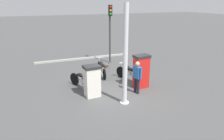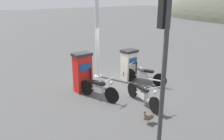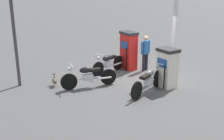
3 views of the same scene
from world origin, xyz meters
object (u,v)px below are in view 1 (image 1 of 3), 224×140
object	(u,v)px
attendant_person	(137,76)
wandering_duck	(107,65)
motorcycle_far_pump	(84,80)
roadside_traffic_light	(110,24)
fuel_pump_far	(92,81)
motorcycle_extra	(101,68)
fuel_pump_near	(141,71)
canopy_support_pole	(125,58)
motorcycle_near_pump	(129,72)

from	to	relation	value
attendant_person	wandering_duck	xyz separation A→B (m)	(4.16, -0.13, -0.67)
motorcycle_far_pump	roadside_traffic_light	xyz separation A→B (m)	(3.77, -3.01, 2.25)
fuel_pump_far	motorcycle_extra	size ratio (longest dim) A/B	0.70
fuel_pump_near	canopy_support_pole	xyz separation A→B (m)	(-1.23, 1.55, 1.15)
fuel_pump_near	canopy_support_pole	bearing A→B (deg)	128.40
wandering_duck	motorcycle_far_pump	bearing A→B (deg)	139.48
motorcycle_extra	roadside_traffic_light	distance (m)	3.44
motorcycle_extra	canopy_support_pole	distance (m)	4.12
motorcycle_near_pump	fuel_pump_far	bearing A→B (deg)	114.17
motorcycle_far_pump	wandering_duck	world-z (taller)	motorcycle_far_pump
fuel_pump_near	motorcycle_far_pump	bearing A→B (deg)	70.88
motorcycle_extra	fuel_pump_near	bearing A→B (deg)	-155.33
fuel_pump_far	attendant_person	bearing A→B (deg)	-104.47
attendant_person	canopy_support_pole	bearing A→B (deg)	124.69
fuel_pump_far	canopy_support_pole	bearing A→B (deg)	-139.20
motorcycle_near_pump	motorcycle_extra	size ratio (longest dim) A/B	0.88
fuel_pump_near	fuel_pump_far	distance (m)	2.61
motorcycle_far_pump	attendant_person	size ratio (longest dim) A/B	1.28
motorcycle_extra	attendant_person	world-z (taller)	attendant_person
fuel_pump_near	motorcycle_extra	size ratio (longest dim) A/B	0.80
canopy_support_pole	fuel_pump_near	bearing A→B (deg)	-51.60
motorcycle_far_pump	motorcycle_extra	distance (m)	2.24
motorcycle_extra	attendant_person	size ratio (longest dim) A/B	1.36
motorcycle_far_pump	attendant_person	world-z (taller)	attendant_person
attendant_person	roadside_traffic_light	xyz separation A→B (m)	(5.24, -0.84, 1.82)
fuel_pump_near	roadside_traffic_light	world-z (taller)	roadside_traffic_light
fuel_pump_near	motorcycle_extra	distance (m)	2.86
fuel_pump_far	motorcycle_extra	distance (m)	2.95
attendant_person	roadside_traffic_light	world-z (taller)	roadside_traffic_light
fuel_pump_far	fuel_pump_near	bearing A→B (deg)	-90.01
fuel_pump_near	fuel_pump_far	world-z (taller)	fuel_pump_near
fuel_pump_near	motorcycle_far_pump	size ratio (longest dim) A/B	0.85
fuel_pump_near	fuel_pump_far	bearing A→B (deg)	89.99
motorcycle_near_pump	canopy_support_pole	world-z (taller)	canopy_support_pole
wandering_duck	attendant_person	bearing A→B (deg)	178.27
fuel_pump_near	attendant_person	world-z (taller)	fuel_pump_near
motorcycle_extra	canopy_support_pole	bearing A→B (deg)	174.48
motorcycle_extra	roadside_traffic_light	size ratio (longest dim) A/B	0.54
fuel_pump_far	wandering_duck	distance (m)	4.27
motorcycle_extra	wandering_duck	size ratio (longest dim) A/B	4.54
motorcycle_extra	roadside_traffic_light	bearing A→B (deg)	-34.61
attendant_person	canopy_support_pole	distance (m)	1.66
wandering_duck	roadside_traffic_light	size ratio (longest dim) A/B	0.12
motorcycle_extra	canopy_support_pole	xyz separation A→B (m)	(-3.79, 0.37, 1.56)
motorcycle_near_pump	roadside_traffic_light	size ratio (longest dim) A/B	0.47
motorcycle_near_pump	canopy_support_pole	xyz separation A→B (m)	(-2.34, 1.43, 1.54)
roadside_traffic_light	motorcycle_near_pump	bearing A→B (deg)	173.52
wandering_duck	fuel_pump_near	bearing A→B (deg)	-173.43
motorcycle_far_pump	canopy_support_pole	bearing A→B (deg)	-151.66
motorcycle_extra	attendant_person	distance (m)	3.19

